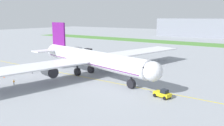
{
  "coord_description": "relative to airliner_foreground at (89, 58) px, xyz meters",
  "views": [
    {
      "loc": [
        54.58,
        -61.5,
        19.93
      ],
      "look_at": [
        6.63,
        5.91,
        3.84
      ],
      "focal_mm": 38.4,
      "sensor_mm": 36.0,
      "label": 1
    }
  ],
  "objects": [
    {
      "name": "apron_taxi_line",
      "position": [
        -2.17,
        -2.49,
        -6.01
      ],
      "size": [
        280.0,
        0.36,
        0.01
      ],
      "primitive_type": "cube",
      "color": "yellow",
      "rests_on": "ground"
    },
    {
      "name": "grass_median_strip",
      "position": [
        -2.17,
        119.17,
        -5.96
      ],
      "size": [
        320.0,
        24.0,
        0.1
      ],
      "primitive_type": "cube",
      "color": "#4C8438",
      "rests_on": "ground"
    },
    {
      "name": "traffic_cone_near_nose",
      "position": [
        -21.23,
        -18.48,
        -5.73
      ],
      "size": [
        0.36,
        0.36,
        0.58
      ],
      "color": "#F2590C",
      "rests_on": "ground"
    },
    {
      "name": "service_truck_baggage_loader",
      "position": [
        -35.15,
        39.31,
        -4.6
      ],
      "size": [
        5.78,
        3.01,
        2.56
      ],
      "color": "black",
      "rests_on": "ground"
    },
    {
      "name": "ground_crew_wingwalker_port",
      "position": [
        -18.82,
        -9.28,
        -4.95
      ],
      "size": [
        0.61,
        0.31,
        1.75
      ],
      "color": "black",
      "rests_on": "ground"
    },
    {
      "name": "traffic_cone_port_wing",
      "position": [
        -22.11,
        -18.2,
        -5.73
      ],
      "size": [
        0.36,
        0.36,
        0.58
      ],
      "color": "#F2590C",
      "rests_on": "ground"
    },
    {
      "name": "ground_crew_marshaller_front",
      "position": [
        -11.05,
        -21.43,
        -5.07
      ],
      "size": [
        0.38,
        0.51,
        1.56
      ],
      "color": "black",
      "rests_on": "ground"
    },
    {
      "name": "pushback_tug",
      "position": [
        29.61,
        -6.52,
        -5.0
      ],
      "size": [
        6.15,
        3.24,
        2.22
      ],
      "color": "yellow",
      "rests_on": "ground"
    },
    {
      "name": "terminal_building",
      "position": [
        1.48,
        185.23,
        2.99
      ],
      "size": [
        117.38,
        20.0,
        18.0
      ],
      "primitive_type": "cube",
      "color": "gray",
      "rests_on": "ground"
    },
    {
      "name": "ground_plane",
      "position": [
        -2.17,
        1.11,
        -6.01
      ],
      "size": [
        600.0,
        600.0,
        0.0
      ],
      "primitive_type": "plane",
      "color": "#9399A0",
      "rests_on": "ground"
    },
    {
      "name": "airliner_foreground",
      "position": [
        0.0,
        0.0,
        0.0
      ],
      "size": [
        57.94,
        94.07,
        17.7
      ],
      "color": "white",
      "rests_on": "ground"
    }
  ]
}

